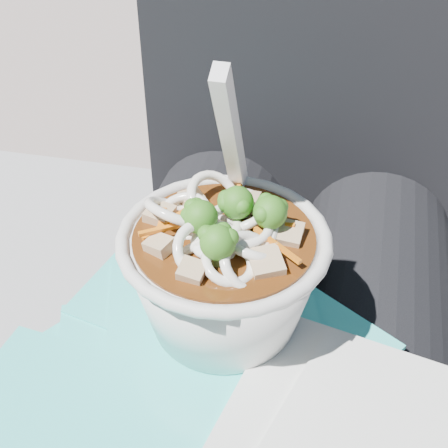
% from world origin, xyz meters
% --- Properties ---
extents(stone_ledge, '(1.01, 0.52, 0.45)m').
position_xyz_m(stone_ledge, '(0.00, 0.15, 0.22)').
color(stone_ledge, gray).
rests_on(stone_ledge, ground).
extents(lap, '(0.32, 0.48, 0.15)m').
position_xyz_m(lap, '(0.00, 0.00, 0.53)').
color(lap, black).
rests_on(lap, stone_ledge).
extents(person_body, '(0.34, 0.94, 1.00)m').
position_xyz_m(person_body, '(-0.00, 0.09, 0.55)').
color(person_body, black).
rests_on(person_body, ground).
extents(plastic_bag, '(0.29, 0.36, 0.01)m').
position_xyz_m(plastic_bag, '(-0.04, -0.05, 0.61)').
color(plastic_bag, '#2FC6C0').
rests_on(plastic_bag, lap).
extents(napkins, '(0.17, 0.17, 0.01)m').
position_xyz_m(napkins, '(0.07, -0.09, 0.62)').
color(napkins, silver).
rests_on(napkins, plastic_bag).
extents(udon_bowl, '(0.17, 0.17, 0.19)m').
position_xyz_m(udon_bowl, '(-0.03, -0.02, 0.66)').
color(udon_bowl, silver).
rests_on(udon_bowl, plastic_bag).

